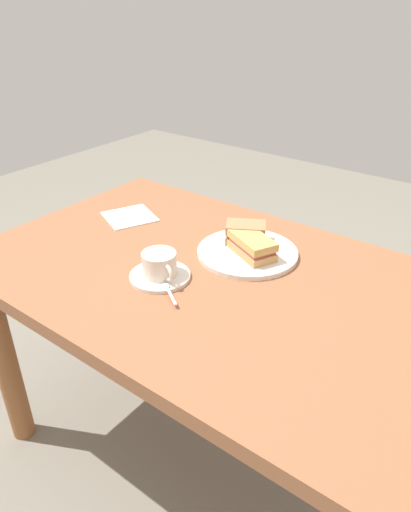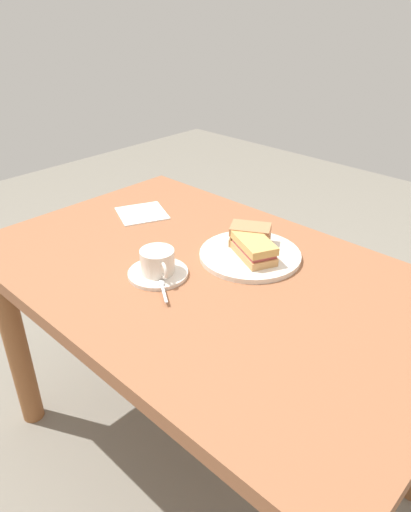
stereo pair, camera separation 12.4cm
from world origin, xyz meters
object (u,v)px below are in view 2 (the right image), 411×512
coffee_saucer (158,273)px  sandwich_back (250,235)px  dining_table (208,305)px  sandwich_plate (250,255)px  sandwich_front (254,248)px  spoon (162,287)px  napkin (142,213)px  coffee_cup (158,261)px

coffee_saucer → sandwich_back: bearing=73.9°
dining_table → sandwich_plate: sandwich_plate is taller
sandwich_front → dining_table: bearing=-114.0°
dining_table → spoon: bearing=-95.4°
sandwich_back → spoon: (-0.01, -0.32, -0.03)m
sandwich_front → spoon: bearing=-104.3°
napkin → dining_table: bearing=-15.6°
dining_table → sandwich_front: bearing=66.0°
dining_table → napkin: size_ratio=8.52×
coffee_saucer → spoon: 0.08m
sandwich_plate → coffee_saucer: (-0.11, -0.24, -0.00)m
sandwich_front → spoon: (-0.07, -0.27, -0.03)m
sandwich_plate → sandwich_back: size_ratio=2.13×
sandwich_back → napkin: (-0.41, -0.06, -0.04)m
sandwich_front → coffee_saucer: sandwich_front is taller
dining_table → sandwich_back: bearing=89.9°
sandwich_plate → dining_table: bearing=-104.4°
sandwich_back → spoon: 0.32m
coffee_saucer → napkin: 0.39m
sandwich_back → coffee_saucer: sandwich_back is taller
sandwich_back → coffee_saucer: 0.29m
dining_table → sandwich_front: sandwich_front is taller
sandwich_plate → coffee_saucer: bearing=-115.8°
sandwich_back → napkin: bearing=-171.4°
dining_table → sandwich_back: size_ratio=9.72×
sandwich_plate → sandwich_front: bearing=-29.0°
dining_table → sandwich_plate: 0.18m
spoon → dining_table: bearing=84.6°
coffee_cup → spoon: coffee_cup is taller
coffee_saucer → napkin: (-0.33, 0.22, -0.00)m
dining_table → coffee_saucer: (-0.08, -0.10, 0.12)m
coffee_saucer → coffee_cup: size_ratio=1.39×
napkin → spoon: bearing=-33.6°
sandwich_back → spoon: size_ratio=1.48×
sandwich_back → napkin: sandwich_back is taller
sandwich_front → spoon: size_ratio=1.80×
sandwich_back → napkin: size_ratio=0.88×
sandwich_front → sandwich_back: size_ratio=1.21×
sandwich_plate → coffee_cup: 0.27m
sandwich_plate → coffee_cup: size_ratio=2.49×
sandwich_front → coffee_cup: size_ratio=1.42×
coffee_cup → spoon: 0.08m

